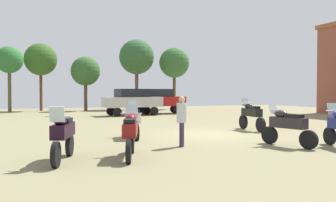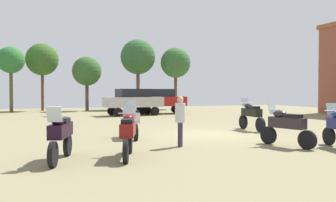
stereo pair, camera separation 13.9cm
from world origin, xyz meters
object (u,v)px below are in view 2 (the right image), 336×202
at_px(motorcycle_7, 128,132).
at_px(car_2, 133,100).
at_px(motorcycle_3, 133,120).
at_px(car_1, 159,99).
at_px(motorcycle_1, 251,115).
at_px(motorcycle_5, 61,134).
at_px(person_1, 180,117).
at_px(tree_4, 87,71).
at_px(tree_6, 176,63).
at_px(motorcycle_2, 286,125).
at_px(tree_3, 138,57).
at_px(tree_5, 11,61).
at_px(tree_7, 42,60).

bearing_deg(motorcycle_7, car_2, 92.93).
height_order(motorcycle_3, car_1, car_1).
height_order(motorcycle_1, motorcycle_5, motorcycle_1).
xyz_separation_m(person_1, tree_4, (-0.27, 22.71, 2.69)).
bearing_deg(motorcycle_3, person_1, -63.76).
bearing_deg(tree_6, motorcycle_2, -102.54).
bearing_deg(tree_3, car_2, -107.24).
distance_m(person_1, tree_6, 24.91).
height_order(motorcycle_1, tree_6, tree_6).
relative_size(motorcycle_1, tree_3, 0.32).
xyz_separation_m(tree_3, tree_5, (-11.59, -1.32, -0.77)).
relative_size(person_1, tree_3, 0.24).
bearing_deg(tree_3, tree_7, 177.31).
xyz_separation_m(motorcycle_1, person_1, (-4.91, -3.36, 0.23)).
relative_size(motorcycle_1, tree_4, 0.44).
bearing_deg(car_2, car_1, -69.64).
xyz_separation_m(tree_4, tree_6, (8.97, 0.33, 1.05)).
bearing_deg(motorcycle_7, motorcycle_3, 91.50).
relative_size(motorcycle_3, tree_7, 0.36).
bearing_deg(motorcycle_7, person_1, 49.89).
xyz_separation_m(motorcycle_1, motorcycle_5, (-8.76, -4.58, -0.01)).
bearing_deg(motorcycle_1, car_2, 105.66).
bearing_deg(motorcycle_3, tree_4, 95.92).
bearing_deg(tree_7, motorcycle_3, -81.32).
bearing_deg(tree_5, tree_4, 3.49).
xyz_separation_m(car_2, tree_4, (-2.50, 7.62, 2.48)).
distance_m(motorcycle_5, tree_4, 24.37).
xyz_separation_m(motorcycle_7, tree_3, (6.95, 24.95, 4.51)).
xyz_separation_m(car_1, car_2, (-2.46, -1.30, 0.00)).
xyz_separation_m(motorcycle_7, tree_4, (1.80, 24.02, 2.94)).
bearing_deg(motorcycle_1, motorcycle_7, -143.45).
height_order(motorcycle_2, tree_4, tree_4).
bearing_deg(motorcycle_5, motorcycle_7, -166.45).
relative_size(motorcycle_2, motorcycle_5, 0.94).
xyz_separation_m(motorcycle_3, tree_6, (9.61, 20.33, 3.98)).
distance_m(tree_5, tree_6, 15.43).
distance_m(motorcycle_7, tree_7, 25.78).
height_order(car_1, tree_5, tree_5).
relative_size(tree_6, tree_7, 1.00).
relative_size(tree_3, tree_5, 1.24).
relative_size(car_1, tree_4, 0.90).
bearing_deg(motorcycle_7, motorcycle_2, 19.11).
xyz_separation_m(car_1, person_1, (-4.69, -16.39, -0.20)).
bearing_deg(car_1, motorcycle_5, 164.14).
xyz_separation_m(motorcycle_5, car_2, (6.08, 16.31, 0.45)).
relative_size(motorcycle_2, tree_6, 0.32).
bearing_deg(tree_4, tree_6, 2.13).
xyz_separation_m(motorcycle_2, motorcycle_5, (-7.16, -0.05, 0.01)).
distance_m(motorcycle_7, tree_6, 26.93).
relative_size(motorcycle_7, tree_3, 0.29).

